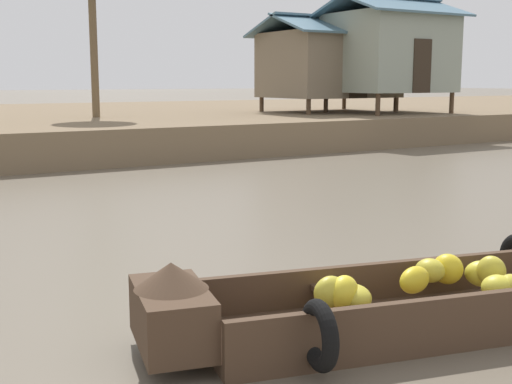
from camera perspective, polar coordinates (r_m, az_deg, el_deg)
name	(u,v)px	position (r m, az deg, el deg)	size (l,w,h in m)	color
ground_plane	(177,227)	(9.86, -6.70, -2.94)	(300.00, 300.00, 0.00)	#665B4C
banana_boat	(436,297)	(6.04, 14.92, -8.52)	(5.15, 2.11, 0.76)	#473323
stilt_house_mid_right	(329,64)	(25.80, 6.14, 10.70)	(5.10, 3.95, 3.53)	#4C3826
stilt_house_right	(390,51)	(25.10, 11.19, 11.54)	(4.57, 3.73, 4.11)	#4C3826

